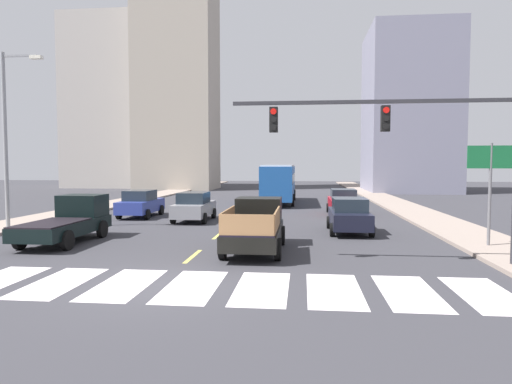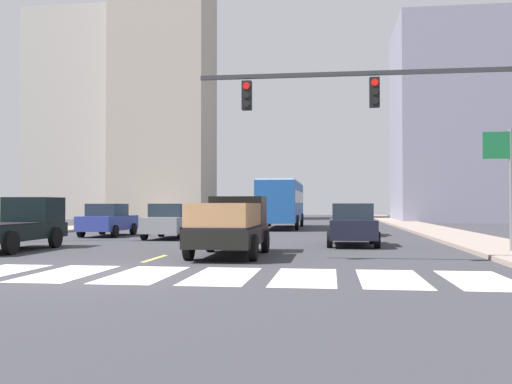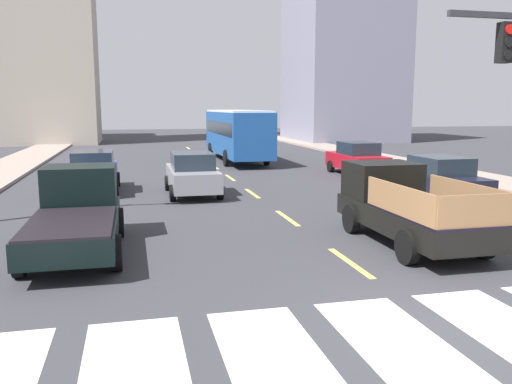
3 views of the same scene
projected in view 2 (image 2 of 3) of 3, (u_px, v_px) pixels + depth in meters
The scene contains 29 objects.
ground_plane at pixel (104, 274), 13.79m from camera, with size 160.00×160.00×0.00m, color #36353B.
sidewalk_right at pixel (451, 235), 30.11m from camera, with size 3.10×110.00×0.15m, color gray.
sidewalk_left at pixel (33, 232), 33.16m from camera, with size 3.10×110.00×0.15m, color gray.
crosswalk_stripe_4 at pixel (67, 273), 13.91m from camera, with size 1.43×3.46×0.01m, color silver.
crosswalk_stripe_5 at pixel (143, 275), 13.66m from camera, with size 1.43×3.46×0.01m, color silver.
crosswalk_stripe_6 at pixel (223, 276), 13.41m from camera, with size 1.43×3.46×0.01m, color silver.
crosswalk_stripe_7 at pixel (305, 277), 13.16m from camera, with size 1.43×3.46×0.01m, color silver.
crosswalk_stripe_8 at pixel (391, 279), 12.91m from camera, with size 1.43×3.46×0.01m, color silver.
crosswalk_stripe_9 at pixel (480, 280), 12.65m from camera, with size 1.43×3.46×0.01m, color silver.
lane_dash_0 at pixel (155, 258), 17.75m from camera, with size 0.16×2.40×0.01m, color #D5CC56.
lane_dash_1 at pixel (193, 247), 22.71m from camera, with size 0.16×2.40×0.01m, color #D5CC56.
lane_dash_2 at pixel (218, 239), 27.66m from camera, with size 0.16×2.40×0.01m, color #D5CC56.
lane_dash_3 at pixel (235, 234), 32.62m from camera, with size 0.16×2.40×0.01m, color #D5CC56.
lane_dash_4 at pixel (248, 230), 37.58m from camera, with size 0.16×2.40×0.01m, color #D5CC56.
lane_dash_5 at pixel (258, 227), 42.53m from camera, with size 0.16×2.40×0.01m, color #D5CC56.
lane_dash_6 at pixel (265, 225), 47.49m from camera, with size 0.16×2.40×0.01m, color #D5CC56.
lane_dash_7 at pixel (271, 223), 52.45m from camera, with size 0.16×2.40×0.01m, color #D5CC56.
pickup_stakebed at pixel (232, 227), 19.05m from camera, with size 2.18×5.20×1.96m.
pickup_dark at pixel (17, 225), 21.22m from camera, with size 2.18×5.20×1.96m.
city_bus at pixel (282, 201), 40.45m from camera, with size 2.72×10.80×3.32m.
sedan_far at pixel (354, 219), 31.42m from camera, with size 2.02×4.40×1.72m.
sedan_near_left at pixel (352, 225), 23.35m from camera, with size 2.02×4.40×1.72m.
sedan_mid at pixel (171, 221), 28.21m from camera, with size 2.02×4.40×1.72m.
sedan_near_right at pixel (108, 220), 30.41m from camera, with size 2.02×4.40×1.72m.
traffic_signal_gantry at pixel (416, 114), 16.00m from camera, with size 9.22×0.27×6.00m.
direction_sign_green at pixel (510, 164), 18.95m from camera, with size 1.70×0.12×4.20m.
tower_tall_centre at pixel (165, 37), 63.92m from camera, with size 10.27×8.25×40.77m, color #A4998B.
block_mid_left at pixel (447, 123), 57.26m from camera, with size 10.16×11.44×19.78m, color gray.
block_mid_right at pixel (86, 118), 70.40m from camera, with size 11.56×10.25×24.70m, color #AEA69F.
Camera 2 is at (5.43, -13.23, 1.68)m, focal length 40.17 mm.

